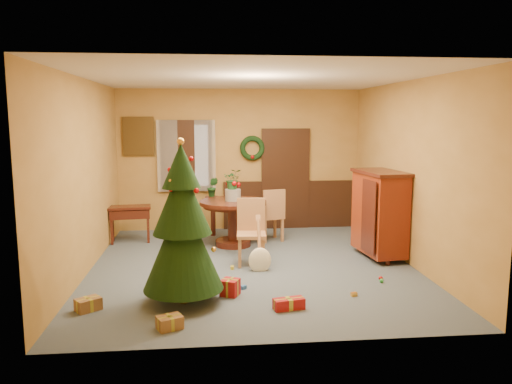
{
  "coord_description": "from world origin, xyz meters",
  "views": [
    {
      "loc": [
        -0.7,
        -7.57,
        2.31
      ],
      "look_at": [
        0.1,
        0.4,
        1.12
      ],
      "focal_mm": 35.0,
      "sensor_mm": 36.0,
      "label": 1
    }
  ],
  "objects": [
    {
      "name": "toy_a",
      "position": [
        -0.22,
        -1.06,
        0.03
      ],
      "size": [
        0.09,
        0.09,
        0.05
      ],
      "primitive_type": "cube",
      "rotation": [
        0.0,
        0.0,
        0.75
      ],
      "color": "#23529A",
      "rests_on": "floor"
    },
    {
      "name": "guitar",
      "position": [
        0.09,
        -0.26,
        0.41
      ],
      "size": [
        0.47,
        0.6,
        0.8
      ],
      "primitive_type": null,
      "rotation": [
        -0.49,
        0.0,
        -0.25
      ],
      "color": "white",
      "rests_on": "floor"
    },
    {
      "name": "christmas_tree",
      "position": [
        -1.01,
        -1.47,
        0.99
      ],
      "size": [
        1.01,
        1.01,
        2.08
      ],
      "color": "#382111",
      "rests_on": "floor"
    },
    {
      "name": "plant_stand",
      "position": [
        -0.58,
        2.14,
        0.49
      ],
      "size": [
        0.3,
        0.3,
        0.78
      ],
      "color": "black",
      "rests_on": "floor"
    },
    {
      "name": "chair_near",
      "position": [
        -0.0,
        0.17,
        0.56
      ],
      "size": [
        0.48,
        0.48,
        1.04
      ],
      "color": "#9A613D",
      "rests_on": "floor"
    },
    {
      "name": "toy_c",
      "position": [
        -0.32,
        -0.14,
        0.03
      ],
      "size": [
        0.06,
        0.09,
        0.05
      ],
      "primitive_type": "cube",
      "rotation": [
        0.0,
        0.0,
        1.43
      ],
      "color": "gold",
      "rests_on": "floor"
    },
    {
      "name": "toy_b",
      "position": [
        1.75,
        -0.99,
        0.03
      ],
      "size": [
        0.06,
        0.06,
        0.06
      ],
      "primitive_type": "sphere",
      "color": "green",
      "rests_on": "floor"
    },
    {
      "name": "toy_d",
      "position": [
        1.77,
        -0.88,
        0.03
      ],
      "size": [
        0.06,
        0.06,
        0.06
      ],
      "primitive_type": "sphere",
      "color": "#BC0C0F",
      "rests_on": "floor"
    },
    {
      "name": "gift_a",
      "position": [
        -1.13,
        -2.26,
        0.07
      ],
      "size": [
        0.32,
        0.29,
        0.15
      ],
      "color": "brown",
      "rests_on": "floor"
    },
    {
      "name": "toy_e",
      "position": [
        1.2,
        -1.47,
        0.03
      ],
      "size": [
        0.09,
        0.07,
        0.05
      ],
      "primitive_type": "cube",
      "rotation": [
        0.0,
        0.0,
        0.34
      ],
      "color": "gold",
      "rests_on": "floor"
    },
    {
      "name": "urn",
      "position": [
        -0.23,
        1.31,
        0.94
      ],
      "size": [
        0.29,
        0.29,
        0.21
      ],
      "primitive_type": "cylinder",
      "color": "slate",
      "rests_on": "dining_table"
    },
    {
      "name": "stand_plant",
      "position": [
        -0.58,
        2.14,
        0.97
      ],
      "size": [
        0.23,
        0.2,
        0.38
      ],
      "primitive_type": "imported",
      "rotation": [
        0.0,
        0.0,
        -0.15
      ],
      "color": "#19471E",
      "rests_on": "plant_stand"
    },
    {
      "name": "room_envelope",
      "position": [
        0.21,
        2.7,
        1.12
      ],
      "size": [
        5.5,
        5.5,
        5.5
      ],
      "color": "#3B4556",
      "rests_on": "ground"
    },
    {
      "name": "dining_table",
      "position": [
        -0.23,
        1.31,
        0.58
      ],
      "size": [
        1.21,
        1.21,
        0.83
      ],
      "color": "black",
      "rests_on": "floor"
    },
    {
      "name": "centerpiece_plant",
      "position": [
        -0.23,
        1.31,
        1.23
      ],
      "size": [
        0.33,
        0.28,
        0.36
      ],
      "primitive_type": "imported",
      "color": "#1E4C23",
      "rests_on": "urn"
    },
    {
      "name": "gift_c",
      "position": [
        -2.15,
        -1.62,
        0.08
      ],
      "size": [
        0.34,
        0.33,
        0.16
      ],
      "color": "brown",
      "rests_on": "floor"
    },
    {
      "name": "sideboard",
      "position": [
        2.15,
        0.3,
        0.78
      ],
      "size": [
        0.73,
        1.2,
        1.46
      ],
      "color": "#541309",
      "rests_on": "floor"
    },
    {
      "name": "chair_far",
      "position": [
        0.51,
        1.56,
        0.54
      ],
      "size": [
        0.53,
        0.53,
        1.0
      ],
      "color": "#9A613D",
      "rests_on": "floor"
    },
    {
      "name": "gift_b",
      "position": [
        -0.41,
        -1.27,
        0.11
      ],
      "size": [
        0.29,
        0.29,
        0.22
      ],
      "color": "maroon",
      "rests_on": "floor"
    },
    {
      "name": "writing_desk",
      "position": [
        -2.14,
        1.77,
        0.52
      ],
      "size": [
        0.81,
        0.47,
        0.69
      ],
      "color": "black",
      "rests_on": "floor"
    },
    {
      "name": "gift_d",
      "position": [
        0.28,
        -1.82,
        0.07
      ],
      "size": [
        0.4,
        0.23,
        0.14
      ],
      "color": "maroon",
      "rests_on": "floor"
    }
  ]
}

